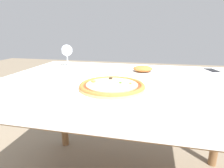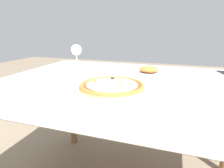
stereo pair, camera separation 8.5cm
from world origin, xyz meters
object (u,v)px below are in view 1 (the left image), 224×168
dining_table (128,96)px  pizza_plate (112,87)px  fork (72,75)px  side_plate (143,70)px  cell_phone (212,71)px  wine_glass_far_left (67,51)px

dining_table → pizza_plate: bearing=-109.6°
fork → side_plate: size_ratio=0.81×
fork → cell_phone: 0.92m
dining_table → fork: bearing=168.2°
pizza_plate → cell_phone: size_ratio=2.24×
pizza_plate → side_plate: bearing=73.6°
fork → side_plate: 0.45m
wine_glass_far_left → side_plate: size_ratio=0.76×
dining_table → fork: 0.38m
dining_table → wine_glass_far_left: wine_glass_far_left is taller
fork → wine_glass_far_left: size_ratio=1.06×
pizza_plate → cell_phone: (0.56, 0.53, -0.01)m
cell_phone → side_plate: (-0.45, -0.13, 0.01)m
dining_table → cell_phone: (0.51, 0.37, 0.08)m
wine_glass_far_left → pizza_plate: bearing=-48.2°
dining_table → fork: fork is taller
dining_table → pizza_plate: size_ratio=4.18×
fork → cell_phone: (0.87, 0.30, 0.00)m
pizza_plate → dining_table: bearing=70.4°
dining_table → cell_phone: cell_phone is taller
dining_table → pizza_plate: (-0.06, -0.16, 0.09)m
pizza_plate → fork: bearing=142.8°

